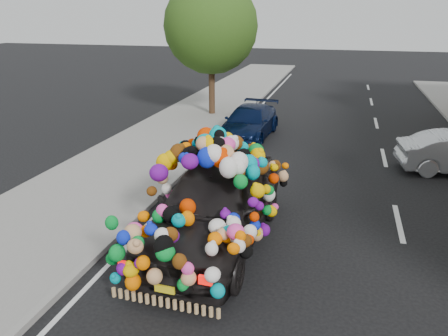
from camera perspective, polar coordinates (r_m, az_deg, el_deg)
name	(u,v)px	position (r m, az deg, el deg)	size (l,w,h in m)	color
ground	(247,206)	(11.07, 3.05, -4.94)	(100.00, 100.00, 0.00)	black
sidewalk	(96,187)	(12.59, -16.43, -2.34)	(4.00, 60.00, 0.12)	gray
kerb	(161,194)	(11.72, -8.25, -3.34)	(0.15, 60.00, 0.13)	gray
lane_markings	(399,223)	(10.98, 21.85, -6.65)	(6.00, 50.00, 0.01)	silver
tree_near_sidewalk	(211,26)	(20.23, -1.68, 18.04)	(4.20, 4.20, 6.13)	#332114
plush_art_car	(215,188)	(8.94, -1.18, -2.61)	(2.56, 5.29, 2.36)	black
navy_sedan	(249,123)	(16.88, 3.26, 5.94)	(1.68, 4.14, 1.20)	black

